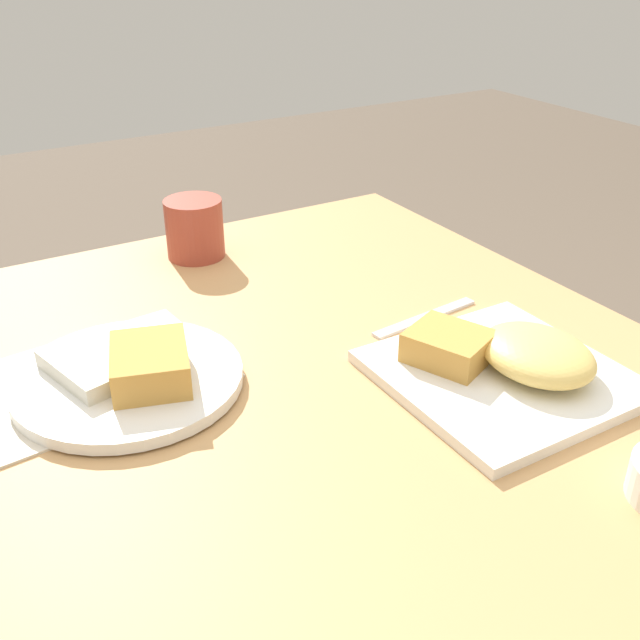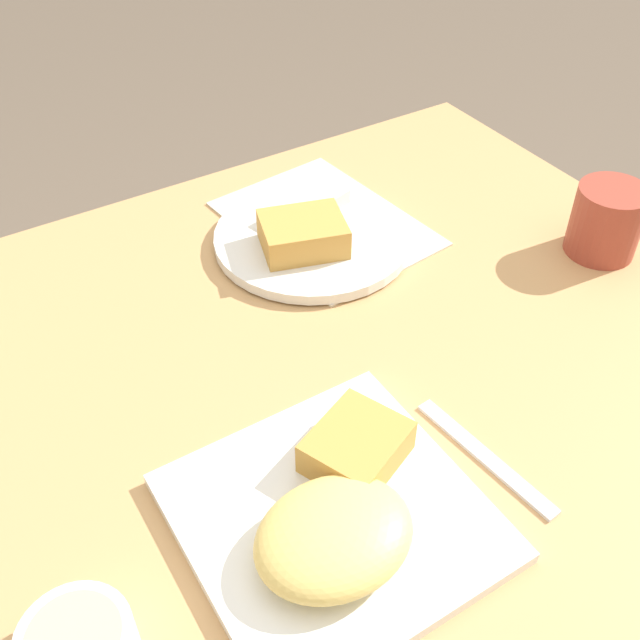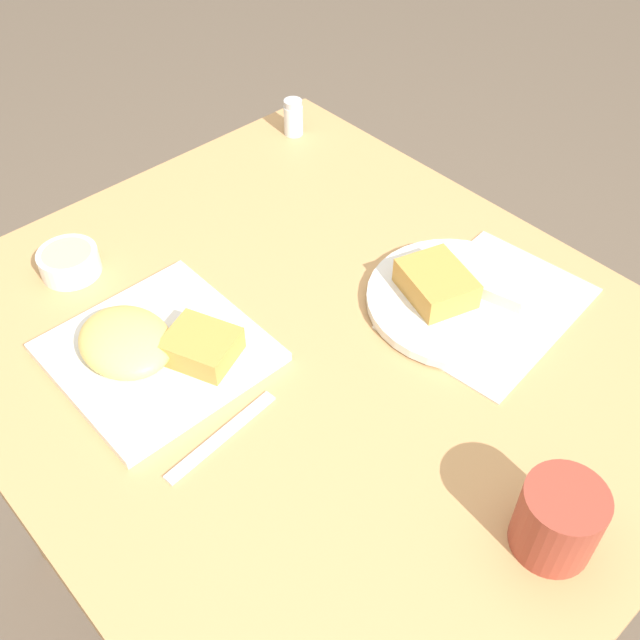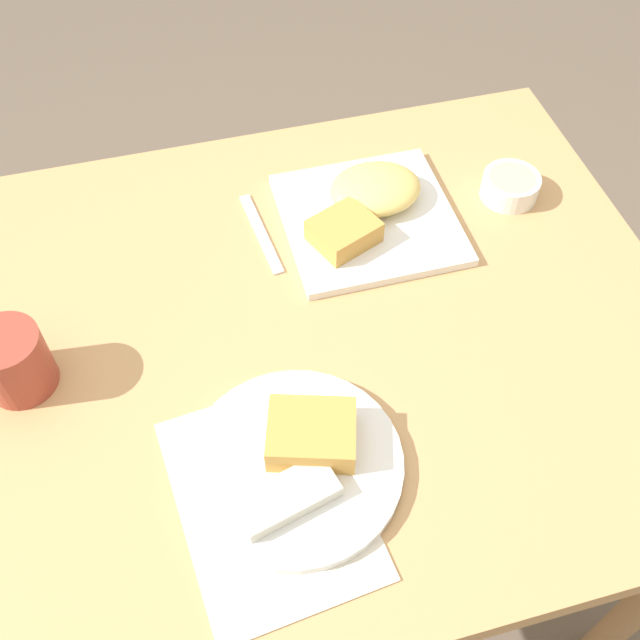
{
  "view_description": "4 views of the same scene",
  "coord_description": "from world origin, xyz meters",
  "px_view_note": "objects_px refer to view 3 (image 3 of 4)",
  "views": [
    {
      "loc": [
        -0.64,
        0.37,
        1.22
      ],
      "look_at": [
        0.03,
        -0.02,
        0.81
      ],
      "focal_mm": 42.0,
      "sensor_mm": 36.0,
      "label": 1
    },
    {
      "loc": [
        -0.33,
        -0.49,
        1.34
      ],
      "look_at": [
        -0.01,
        0.03,
        0.79
      ],
      "focal_mm": 42.0,
      "sensor_mm": 36.0,
      "label": 2
    },
    {
      "loc": [
        0.52,
        -0.47,
        1.5
      ],
      "look_at": [
        0.01,
        0.0,
        0.79
      ],
      "focal_mm": 42.0,
      "sensor_mm": 36.0,
      "label": 3
    },
    {
      "loc": [
        0.16,
        0.59,
        1.57
      ],
      "look_at": [
        0.01,
        0.01,
        0.78
      ],
      "focal_mm": 42.0,
      "sensor_mm": 36.0,
      "label": 4
    }
  ],
  "objects_px": {
    "sauce_ramekin": "(69,262)",
    "butter_knife": "(222,436)",
    "plate_square_near": "(151,347)",
    "salt_shaker": "(293,119)",
    "coffee_mug": "(558,520)",
    "plate_oval_far": "(455,295)"
  },
  "relations": [
    {
      "from": "plate_oval_far",
      "to": "butter_knife",
      "type": "bearing_deg",
      "value": -95.54
    },
    {
      "from": "sauce_ramekin",
      "to": "coffee_mug",
      "type": "bearing_deg",
      "value": 12.23
    },
    {
      "from": "sauce_ramekin",
      "to": "butter_knife",
      "type": "relative_size",
      "value": 0.52
    },
    {
      "from": "plate_square_near",
      "to": "coffee_mug",
      "type": "xyz_separation_m",
      "value": [
        0.52,
        0.17,
        0.02
      ]
    },
    {
      "from": "plate_oval_far",
      "to": "salt_shaker",
      "type": "xyz_separation_m",
      "value": [
        -0.5,
        0.13,
        0.01
      ]
    },
    {
      "from": "plate_square_near",
      "to": "sauce_ramekin",
      "type": "xyz_separation_m",
      "value": [
        -0.23,
        0.01,
        -0.0
      ]
    },
    {
      "from": "salt_shaker",
      "to": "coffee_mug",
      "type": "relative_size",
      "value": 0.74
    },
    {
      "from": "salt_shaker",
      "to": "plate_square_near",
      "type": "bearing_deg",
      "value": -59.64
    },
    {
      "from": "plate_square_near",
      "to": "butter_knife",
      "type": "bearing_deg",
      "value": -3.77
    },
    {
      "from": "plate_square_near",
      "to": "plate_oval_far",
      "type": "distance_m",
      "value": 0.43
    },
    {
      "from": "butter_knife",
      "to": "coffee_mug",
      "type": "xyz_separation_m",
      "value": [
        0.35,
        0.18,
        0.04
      ]
    },
    {
      "from": "plate_square_near",
      "to": "sauce_ramekin",
      "type": "bearing_deg",
      "value": 178.3
    },
    {
      "from": "sauce_ramekin",
      "to": "plate_square_near",
      "type": "bearing_deg",
      "value": -1.7
    },
    {
      "from": "plate_oval_far",
      "to": "salt_shaker",
      "type": "bearing_deg",
      "value": 165.31
    },
    {
      "from": "sauce_ramekin",
      "to": "butter_knife",
      "type": "xyz_separation_m",
      "value": [
        0.39,
        -0.02,
        -0.02
      ]
    },
    {
      "from": "sauce_ramekin",
      "to": "plate_oval_far",
      "type": "bearing_deg",
      "value": 40.58
    },
    {
      "from": "plate_square_near",
      "to": "coffee_mug",
      "type": "height_order",
      "value": "coffee_mug"
    },
    {
      "from": "plate_oval_far",
      "to": "salt_shaker",
      "type": "relative_size",
      "value": 3.83
    },
    {
      "from": "plate_square_near",
      "to": "sauce_ramekin",
      "type": "relative_size",
      "value": 2.86
    },
    {
      "from": "plate_square_near",
      "to": "sauce_ramekin",
      "type": "distance_m",
      "value": 0.23
    },
    {
      "from": "plate_oval_far",
      "to": "sauce_ramekin",
      "type": "distance_m",
      "value": 0.57
    },
    {
      "from": "butter_knife",
      "to": "coffee_mug",
      "type": "relative_size",
      "value": 1.88
    }
  ]
}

